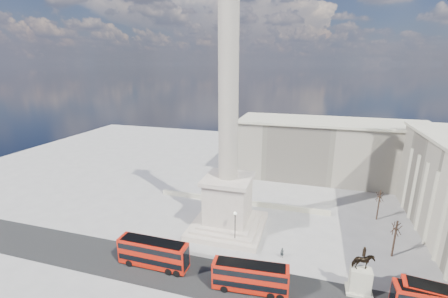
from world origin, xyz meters
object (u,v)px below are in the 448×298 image
(red_bus_a, at_px, (154,253))
(pedestrian_walking, at_px, (282,253))
(red_bus_b, at_px, (251,277))
(nelsons_column, at_px, (228,167))
(victorian_lamp, at_px, (235,226))
(equestrian_statue, at_px, (361,277))
(pedestrian_crossing, at_px, (242,238))

(red_bus_a, bearing_deg, pedestrian_walking, 23.11)
(red_bus_b, bearing_deg, red_bus_a, 172.16)
(nelsons_column, distance_m, red_bus_b, 20.54)
(victorian_lamp, bearing_deg, red_bus_a, -139.77)
(equestrian_statue, bearing_deg, nelsons_column, 152.87)
(nelsons_column, distance_m, pedestrian_walking, 17.88)
(equestrian_statue, xyz_separation_m, pedestrian_walking, (-11.40, 5.02, -1.66))
(red_bus_a, xyz_separation_m, equestrian_statue, (30.97, 3.18, 0.10))
(victorian_lamp, height_order, equestrian_statue, equestrian_statue)
(red_bus_b, xyz_separation_m, equestrian_statue, (14.97, 4.05, 0.25))
(victorian_lamp, distance_m, pedestrian_crossing, 3.57)
(red_bus_b, bearing_deg, pedestrian_walking, 63.72)
(pedestrian_crossing, bearing_deg, pedestrian_walking, -129.36)
(victorian_lamp, xyz_separation_m, equestrian_statue, (19.94, -6.14, -1.38))
(victorian_lamp, relative_size, equestrian_statue, 0.89)
(pedestrian_walking, relative_size, pedestrian_crossing, 1.12)
(red_bus_b, xyz_separation_m, pedestrian_walking, (3.57, 9.06, -1.41))
(red_bus_a, bearing_deg, red_bus_b, -2.71)
(nelsons_column, distance_m, victorian_lamp, 10.95)
(red_bus_b, distance_m, pedestrian_walking, 9.85)
(red_bus_a, height_order, red_bus_b, red_bus_a)
(red_bus_a, distance_m, equestrian_statue, 31.13)
(red_bus_a, height_order, equestrian_statue, equestrian_statue)
(victorian_lamp, height_order, pedestrian_crossing, victorian_lamp)
(red_bus_b, bearing_deg, victorian_lamp, 111.26)
(victorian_lamp, distance_m, equestrian_statue, 20.91)
(pedestrian_crossing, bearing_deg, red_bus_a, 110.58)
(red_bus_b, relative_size, pedestrian_crossing, 6.84)
(pedestrian_walking, bearing_deg, victorian_lamp, -173.76)
(equestrian_statue, height_order, pedestrian_crossing, equestrian_statue)
(red_bus_b, height_order, equestrian_statue, equestrian_statue)
(victorian_lamp, xyz_separation_m, pedestrian_crossing, (1.06, 1.37, -3.13))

